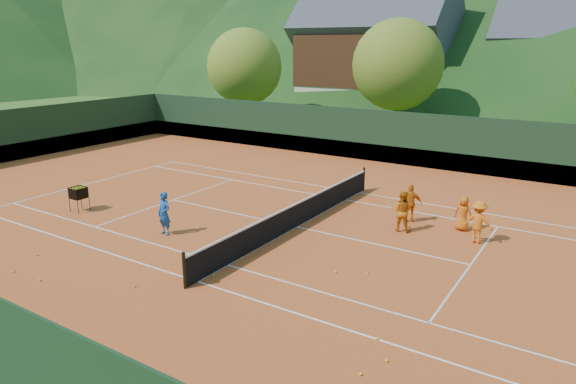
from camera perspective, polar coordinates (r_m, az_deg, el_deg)
The scene contains 29 objects.
ground at distance 19.39m, azimuth 0.96°, elevation -3.94°, with size 400.00×400.00×0.00m, color #335319.
clay_court at distance 19.38m, azimuth 0.96°, elevation -3.92°, with size 40.00×24.00×0.02m, color #B64B1D.
coach at distance 18.90m, azimuth -13.59°, elevation -2.35°, with size 0.58×0.38×1.59m, color #194FA3.
student_a at distance 19.18m, azimuth 12.53°, elevation -2.08°, with size 0.74×0.58×1.53m, color #CA6911.
student_b at distance 20.23m, azimuth 13.45°, elevation -1.23°, with size 0.88×0.36×1.49m, color orange.
student_c at distance 19.90m, azimuth 18.89°, elevation -2.26°, with size 0.64×0.41×1.30m, color #D15E12.
student_d at distance 18.81m, azimuth 20.38°, elevation -3.14°, with size 0.97×0.56×1.51m, color orange.
tennis_ball_0 at distance 11.92m, azimuth 10.90°, elevation -17.91°, with size 0.07×0.07×0.07m, color #C9E526.
tennis_ball_1 at distance 17.73m, azimuth -28.19°, elevation -7.79°, with size 0.07×0.07×0.07m, color #C9E526.
tennis_ball_2 at distance 15.43m, azimuth -16.70°, elevation -9.97°, with size 0.07×0.07×0.07m, color #C9E526.
tennis_ball_3 at distance 11.44m, azimuth 8.08°, elevation -19.39°, with size 0.07×0.07×0.07m, color #C9E526.
tennis_ball_5 at distance 20.08m, azimuth -19.96°, elevation -4.07°, with size 0.07×0.07×0.07m, color #C9E526.
tennis_ball_7 at distance 22.99m, azimuth -21.91°, elevation -1.74°, with size 0.07×0.07×0.07m, color #C9E526.
tennis_ball_8 at distance 18.71m, azimuth -26.11°, elevation -6.28°, with size 0.07×0.07×0.07m, color #C9E526.
tennis_ball_10 at distance 15.70m, azimuth 5.27°, elevation -8.83°, with size 0.07×0.07×0.07m, color #C9E526.
tennis_ball_11 at distance 12.62m, azimuth 9.87°, elevation -15.74°, with size 0.07×0.07×0.07m, color #C9E526.
tennis_ball_12 at distance 15.55m, azimuth -8.27°, elevation -9.19°, with size 0.07×0.07×0.07m, color #C9E526.
tennis_ball_14 at distance 16.76m, azimuth -25.85°, elevation -8.82°, with size 0.07×0.07×0.07m, color #C9E526.
tennis_ball_15 at distance 16.22m, azimuth -8.96°, elevation -8.12°, with size 0.07×0.07×0.07m, color #C9E526.
tennis_ball_16 at distance 15.76m, azimuth 8.80°, elevation -8.87°, with size 0.07×0.07×0.07m, color #C9E526.
tennis_ball_17 at distance 22.54m, azimuth -18.50°, elevation -1.74°, with size 0.07×0.07×0.07m, color #C9E526.
court_lines at distance 19.38m, azimuth 0.96°, elevation -3.88°, with size 23.83×11.03×0.00m.
tennis_net at distance 19.21m, azimuth 0.97°, elevation -2.49°, with size 0.10×12.07×1.10m.
perimeter_fence at distance 18.99m, azimuth 0.98°, elevation -0.35°, with size 40.40×24.24×3.00m.
ball_hopper at distance 22.68m, azimuth -22.27°, elevation -0.14°, with size 0.57×0.57×1.00m.
chalet_left at distance 49.52m, azimuth 9.71°, elevation 14.81°, with size 13.80×9.93×12.92m.
chalet_mid at distance 49.65m, azimuth 29.26°, elevation 12.28°, with size 12.65×8.82×11.45m.
tree_a at distance 42.16m, azimuth -4.82°, elevation 13.71°, with size 6.00×6.00×7.88m.
tree_b at distance 38.02m, azimuth 12.09°, elevation 13.64°, with size 6.40×6.40×8.40m.
Camera 1 is at (9.54, -15.50, 6.69)m, focal length 32.00 mm.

